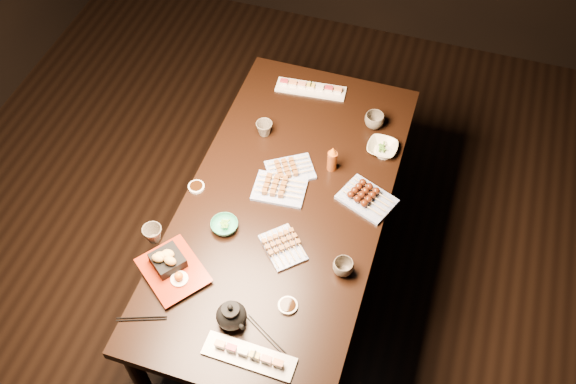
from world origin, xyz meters
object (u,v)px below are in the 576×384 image
Objects in this scene: yakitori_plate_left at (290,167)px; tempura_tray at (172,266)px; yakitori_plate_right at (283,245)px; edamame_bowl_cream at (382,148)px; yakitori_plate_center at (280,186)px; edamame_bowl_green at (224,226)px; teacup_far_right at (374,121)px; teapot at (231,314)px; dining_table at (285,247)px; sushi_platter_far at (311,87)px; condiment_bottle at (332,158)px; sushi_platter_near at (249,355)px; teacup_mid_right at (343,267)px; teacup_far_left at (264,129)px; teacup_near_left at (153,234)px.

tempura_tray is at bearing -146.27° from yakitori_plate_left.
yakitori_plate_right is 1.40× the size of edamame_bowl_cream.
yakitori_plate_center is 0.32m from edamame_bowl_green.
teapot reaches higher than teacup_far_right.
yakitori_plate_left is at bearing -145.99° from edamame_bowl_cream.
sushi_platter_far is at bearing 109.78° from dining_table.
condiment_bottle is (0.18, 0.08, 0.04)m from yakitori_plate_left.
sushi_platter_near and sushi_platter_far have the same top height.
teacup_mid_right is at bearing 39.64° from yakitori_plate_right.
teacup_far_left reaches higher than edamame_bowl_green.
sushi_platter_far is 1.16m from teacup_near_left.
teacup_mid_right is at bearing -90.72° from edamame_bowl_cream.
teacup_near_left is (-0.45, -0.54, 0.01)m from yakitori_plate_left.
sushi_platter_far is 0.99m from yakitori_plate_right.
teacup_near_left is (-0.38, -1.10, 0.02)m from sushi_platter_far.
yakitori_plate_left is 0.81m from teapot.
teapot reaches higher than tempura_tray.
yakitori_plate_right is at bearing 94.24° from sushi_platter_far.
yakitori_plate_right is (0.16, -0.97, 0.00)m from sushi_platter_far.
tempura_tray is (-0.30, -0.67, 0.02)m from yakitori_plate_left.
edamame_bowl_green is 0.58m from teacup_far_left.
edamame_bowl_green is at bearing 174.36° from teacup_mid_right.
teapot reaches higher than sushi_platter_far.
sushi_platter_far is 0.40m from teacup_far_right.
teacup_far_right reaches higher than edamame_bowl_cream.
teacup_near_left is (-0.55, -0.13, 0.01)m from yakitori_plate_right.
teacup_far_right is 1.25m from teapot.
teacup_far_right is at bearing 97.63° from tempura_tray.
teacup_near_left is at bearing -130.85° from dining_table.
dining_table is at bearing 98.47° from sushi_platter_near.
condiment_bottle reaches higher than sushi_platter_near.
tempura_tray is at bearing -111.89° from dining_table.
teapot is at bearing -121.36° from yakitori_plate_left.
yakitori_plate_center is 0.28m from condiment_bottle.
teacup_near_left is at bearing -176.09° from teapot.
condiment_bottle is (0.08, 0.50, 0.05)m from yakitori_plate_right.
dining_table is 20.43× the size of teacup_mid_right.
yakitori_plate_left is at bearing 103.09° from tempura_tray.
sushi_platter_far is 1.25m from tempura_tray.
dining_table is 0.77m from teacup_far_right.
yakitori_plate_right is at bearing 12.87° from teacup_near_left.
teacup_far_left reaches higher than yakitori_plate_left.
teacup_near_left is at bearing -173.53° from teacup_mid_right.
tempura_tray is (-0.12, -0.28, 0.03)m from edamame_bowl_green.
yakitori_plate_center is at bearing 157.13° from yakitori_plate_right.
teacup_far_right is at bearing 117.31° from edamame_bowl_cream.
yakitori_plate_left is 1.49× the size of teapot.
edamame_bowl_green is (-0.28, 0.02, -0.01)m from yakitori_plate_right.
condiment_bottle is at bearing -138.02° from edamame_bowl_cream.
tempura_tray is at bearing -97.09° from teacup_far_left.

